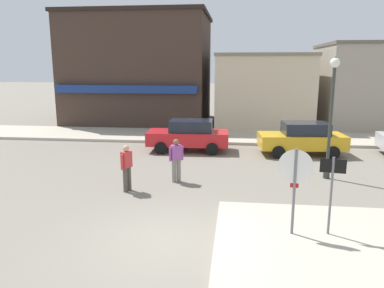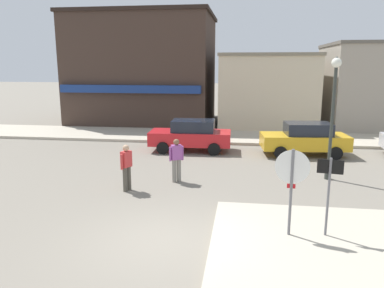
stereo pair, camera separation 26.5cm
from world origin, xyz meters
TOP-DOWN VIEW (x-y plane):
  - ground_plane at (0.00, 0.00)m, footprint 160.00×160.00m
  - sidewalk_corner at (4.34, 0.11)m, footprint 6.40×4.80m
  - kerb_far at (0.00, 13.49)m, footprint 80.00×4.00m
  - stop_sign at (3.01, 0.52)m, footprint 0.81×0.14m
  - one_way_sign at (3.90, 0.60)m, footprint 0.60×0.10m
  - lamp_post at (5.05, 5.89)m, footprint 0.36×0.36m
  - parked_car_nearest at (-0.74, 9.86)m, footprint 4.05×1.97m
  - parked_car_second at (4.75, 9.71)m, footprint 4.14×2.16m
  - pedestrian_crossing_near at (-0.56, 4.76)m, footprint 0.53×0.36m
  - pedestrian_crossing_far at (-2.06, 3.54)m, footprint 0.34×0.54m
  - building_corner_shop at (-5.55, 19.34)m, footprint 10.13×8.19m
  - building_storefront_left_near at (3.35, 19.00)m, footprint 6.42×7.69m
  - building_storefront_left_mid at (10.26, 18.72)m, footprint 5.88×6.98m

SIDE VIEW (x-z plane):
  - ground_plane at x=0.00m, z-range 0.00..0.00m
  - sidewalk_corner at x=4.34m, z-range 0.00..0.15m
  - kerb_far at x=0.00m, z-range 0.00..0.15m
  - parked_car_nearest at x=-0.74m, z-range 0.03..1.59m
  - parked_car_second at x=4.75m, z-range 0.03..1.59m
  - pedestrian_crossing_near at x=-0.56m, z-range 0.06..1.67m
  - pedestrian_crossing_far at x=-2.06m, z-range 0.06..1.67m
  - one_way_sign at x=3.90m, z-range 0.28..2.38m
  - stop_sign at x=3.01m, z-range 0.37..2.67m
  - building_storefront_left_near at x=3.35m, z-range 0.00..4.97m
  - building_storefront_left_mid at x=10.26m, z-range 0.00..5.65m
  - lamp_post at x=5.05m, z-range 0.69..5.23m
  - building_corner_shop at x=-5.55m, z-range 0.00..7.82m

